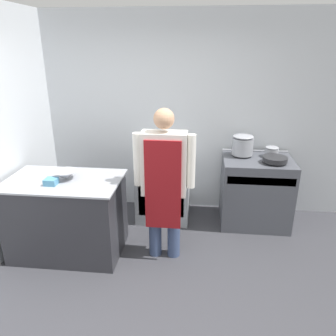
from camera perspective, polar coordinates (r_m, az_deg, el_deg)
The scene contains 12 objects.
ground_plane at distance 3.34m, azimuth -3.89°, elevation -21.99°, with size 14.00×14.00×0.00m, color #38383D.
wall_back at distance 4.55m, azimuth 0.08°, elevation 9.18°, with size 8.00×0.05×2.70m.
wall_left at distance 4.15m, azimuth -25.89°, elevation 5.94°, with size 0.05×8.00×2.70m.
prep_counter at distance 3.90m, azimuth -17.11°, elevation -8.01°, with size 1.25×0.78×0.89m.
stove at distance 4.47m, azimuth 14.94°, elevation -3.94°, with size 0.88×0.68×0.92m.
fridge_unit at distance 4.50m, azimuth -0.72°, elevation -3.79°, with size 0.69×0.65×0.79m.
person_cook at distance 3.43m, azimuth -0.68°, elevation -1.64°, with size 0.65×0.24×1.68m.
mixing_bowl at distance 3.71m, azimuth -17.46°, elevation -1.15°, with size 0.27×0.27×0.09m.
plastic_tub at distance 3.62m, azimuth -19.68°, elevation -2.24°, with size 0.12×0.12×0.07m.
stock_pot at distance 4.34m, azimuth 12.88°, elevation 4.00°, with size 0.27×0.27×0.26m.
saute_pan at distance 4.21m, azimuth 18.13°, elevation 1.47°, with size 0.30×0.30×0.06m.
sauce_pot at distance 4.43m, azimuth 17.60°, elevation 2.86°, with size 0.17×0.17×0.12m.
Camera 1 is at (0.47, -2.41, 2.27)m, focal length 35.00 mm.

